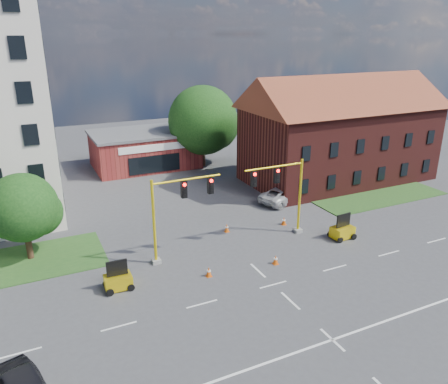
# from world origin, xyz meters

# --- Properties ---
(ground) EXTENTS (120.00, 120.00, 0.00)m
(ground) POSITION_xyz_m (0.00, 0.00, 0.00)
(ground) COLOR #454547
(ground) RESTS_ON ground
(grass_verge_ne) EXTENTS (14.00, 4.00, 0.08)m
(grass_verge_ne) POSITION_xyz_m (18.00, 9.00, 0.04)
(grass_verge_ne) COLOR #26541F
(grass_verge_ne) RESTS_ON ground
(lane_markings) EXTENTS (60.00, 36.00, 0.01)m
(lane_markings) POSITION_xyz_m (0.00, -3.00, 0.01)
(lane_markings) COLOR white
(lane_markings) RESTS_ON ground
(brick_shop) EXTENTS (12.40, 8.40, 4.30)m
(brick_shop) POSITION_xyz_m (0.00, 29.98, 2.16)
(brick_shop) COLOR maroon
(brick_shop) RESTS_ON ground
(townhouse_row) EXTENTS (21.00, 11.00, 11.50)m
(townhouse_row) POSITION_xyz_m (18.00, 16.00, 5.93)
(townhouse_row) COLOR #521B18
(townhouse_row) RESTS_ON ground
(tree_large) EXTENTS (8.67, 8.25, 9.75)m
(tree_large) POSITION_xyz_m (6.92, 27.08, 5.39)
(tree_large) COLOR #321D12
(tree_large) RESTS_ON ground
(tree_nw_front) EXTENTS (5.07, 4.83, 6.40)m
(tree_nw_front) POSITION_xyz_m (-13.75, 10.58, 3.82)
(tree_nw_front) COLOR #321D12
(tree_nw_front) RESTS_ON ground
(signal_mast_west) EXTENTS (5.30, 0.60, 6.20)m
(signal_mast_west) POSITION_xyz_m (-4.36, 6.00, 3.92)
(signal_mast_west) COLOR gray
(signal_mast_west) RESTS_ON ground
(signal_mast_east) EXTENTS (5.30, 0.60, 6.20)m
(signal_mast_east) POSITION_xyz_m (4.36, 6.00, 3.92)
(signal_mast_east) COLOR gray
(signal_mast_east) RESTS_ON ground
(trailer_west) EXTENTS (1.72, 1.18, 1.93)m
(trailer_west) POSITION_xyz_m (-9.15, 3.82, 0.60)
(trailer_west) COLOR yellow
(trailer_west) RESTS_ON ground
(trailer_east) EXTENTS (1.85, 1.33, 1.99)m
(trailer_east) POSITION_xyz_m (8.54, 3.56, 0.62)
(trailer_east) COLOR yellow
(trailer_east) RESTS_ON ground
(cone_a) EXTENTS (0.40, 0.40, 0.70)m
(cone_a) POSITION_xyz_m (-3.36, 2.74, 0.34)
(cone_a) COLOR #E1560B
(cone_a) RESTS_ON ground
(cone_b) EXTENTS (0.40, 0.40, 0.70)m
(cone_b) POSITION_xyz_m (0.78, 8.55, 0.34)
(cone_b) COLOR #E1560B
(cone_b) RESTS_ON ground
(cone_c) EXTENTS (0.40, 0.40, 0.70)m
(cone_c) POSITION_xyz_m (1.57, 2.26, 0.34)
(cone_c) COLOR #E1560B
(cone_c) RESTS_ON ground
(cone_d) EXTENTS (0.40, 0.40, 0.70)m
(cone_d) POSITION_xyz_m (5.79, 7.76, 0.34)
(cone_d) COLOR #E1560B
(cone_d) RESTS_ON ground
(pickup_white) EXTENTS (5.89, 4.12, 1.49)m
(pickup_white) POSITION_xyz_m (8.70, 12.37, 0.75)
(pickup_white) COLOR silver
(pickup_white) RESTS_ON ground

